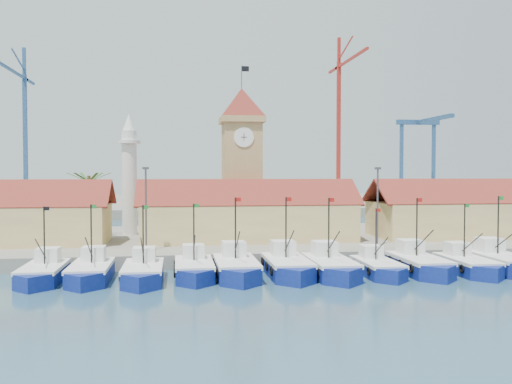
{
  "coord_description": "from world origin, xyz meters",
  "views": [
    {
      "loc": [
        -8.75,
        -50.3,
        10.07
      ],
      "look_at": [
        0.83,
        18.0,
        7.55
      ],
      "focal_mm": 40.0,
      "sensor_mm": 36.0,
      "label": 1
    }
  ],
  "objects": [
    {
      "name": "boat_2",
      "position": [
        -11.79,
        1.93,
        0.76
      ],
      "size": [
        3.55,
        9.73,
        7.37
      ],
      "color": "navy",
      "rests_on": "ground"
    },
    {
      "name": "crane_blue_near",
      "position": [
        -48.33,
        106.57,
        24.55
      ],
      "size": [
        1.0,
        32.55,
        40.64
      ],
      "color": "#294E7E",
      "rests_on": "terminal"
    },
    {
      "name": "terminal",
      "position": [
        0.0,
        110.0,
        1.0
      ],
      "size": [
        240.0,
        80.0,
        2.0
      ],
      "primitive_type": "cube",
      "color": "gray",
      "rests_on": "ground"
    },
    {
      "name": "boat_6",
      "position": [
        5.84,
        2.11,
        0.82
      ],
      "size": [
        3.83,
        10.49,
        7.94
      ],
      "color": "navy",
      "rests_on": "ground"
    },
    {
      "name": "hall_center",
      "position": [
        0.0,
        20.0,
        3.99
      ],
      "size": [
        27.04,
        10.13,
        7.61
      ],
      "color": "#E2CA7C",
      "rests_on": "quay"
    },
    {
      "name": "boat_8",
      "position": [
        14.92,
        2.4,
        0.81
      ],
      "size": [
        3.79,
        10.37,
        7.85
      ],
      "color": "navy",
      "rests_on": "ground"
    },
    {
      "name": "palm_tree",
      "position": [
        -20.0,
        26.0,
        6.25
      ],
      "size": [
        5.6,
        5.03,
        8.39
      ],
      "color": "brown",
      "rests_on": "quay"
    },
    {
      "name": "boat_0",
      "position": [
        -20.78,
        3.07,
        0.75
      ],
      "size": [
        3.49,
        9.56,
        7.23
      ],
      "color": "navy",
      "rests_on": "ground"
    },
    {
      "name": "quay",
      "position": [
        0.0,
        24.0,
        0.75
      ],
      "size": [
        140.0,
        32.0,
        1.5
      ],
      "primitive_type": "cube",
      "color": "gray",
      "rests_on": "ground"
    },
    {
      "name": "boat_3",
      "position": [
        -7.11,
        3.19,
        0.76
      ],
      "size": [
        3.56,
        9.76,
        7.39
      ],
      "color": "navy",
      "rests_on": "ground"
    },
    {
      "name": "boat_9",
      "position": [
        19.67,
        1.89,
        0.75
      ],
      "size": [
        3.49,
        9.57,
        7.24
      ],
      "color": "navy",
      "rests_on": "ground"
    },
    {
      "name": "hall_right",
      "position": [
        32.0,
        20.0,
        3.99
      ],
      "size": [
        31.2,
        10.13,
        7.61
      ],
      "color": "#E2CA7C",
      "rests_on": "quay"
    },
    {
      "name": "minaret",
      "position": [
        -15.0,
        28.0,
        9.73
      ],
      "size": [
        3.0,
        3.0,
        16.3
      ],
      "color": "silver",
      "rests_on": "quay"
    },
    {
      "name": "clock_tower",
      "position": [
        0.0,
        26.0,
        11.96
      ],
      "size": [
        5.8,
        5.8,
        22.7
      ],
      "color": "tan",
      "rests_on": "quay"
    },
    {
      "name": "lamp_posts",
      "position": [
        0.5,
        12.0,
        6.48
      ],
      "size": [
        80.7,
        0.25,
        9.03
      ],
      "color": "#3F3F44",
      "rests_on": "quay"
    },
    {
      "name": "boat_7",
      "position": [
        10.51,
        1.98,
        0.71
      ],
      "size": [
        3.29,
        9.02,
        6.83
      ],
      "color": "navy",
      "rests_on": "ground"
    },
    {
      "name": "boat_5",
      "position": [
        1.78,
        2.86,
        0.83
      ],
      "size": [
        3.86,
        10.57,
        8.0
      ],
      "color": "navy",
      "rests_on": "ground"
    },
    {
      "name": "boat_10",
      "position": [
        23.62,
        2.39,
        0.83
      ],
      "size": [
        3.85,
        10.55,
        7.98
      ],
      "color": "navy",
      "rests_on": "ground"
    },
    {
      "name": "crane_red_right",
      "position": [
        36.41,
        103.47,
        27.25
      ],
      "size": [
        1.0,
        34.14,
        45.29
      ],
      "color": "#A9211A",
      "rests_on": "terminal"
    },
    {
      "name": "gantry",
      "position": [
        62.0,
        106.65,
        20.04
      ],
      "size": [
        13.0,
        22.0,
        23.2
      ],
      "color": "#294E7E",
      "rests_on": "terminal"
    },
    {
      "name": "boat_1",
      "position": [
        -16.57,
        2.93,
        0.77
      ],
      "size": [
        3.57,
        9.79,
        7.41
      ],
      "color": "navy",
      "rests_on": "ground"
    },
    {
      "name": "ground",
      "position": [
        0.0,
        0.0,
        0.0
      ],
      "size": [
        400.0,
        400.0,
        0.0
      ],
      "primitive_type": "plane",
      "color": "navy",
      "rests_on": "ground"
    },
    {
      "name": "boat_4",
      "position": [
        -3.16,
        2.79,
        0.83
      ],
      "size": [
        3.87,
        10.59,
        8.01
      ],
      "color": "navy",
      "rests_on": "ground"
    }
  ]
}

